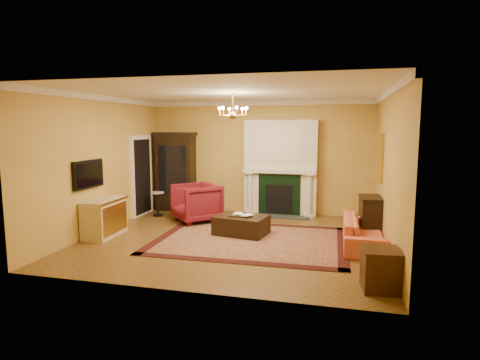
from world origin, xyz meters
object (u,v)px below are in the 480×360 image
(china_cabinet, at_px, (176,173))
(coral_sofa, at_px, (364,227))
(wingback_armchair, at_px, (196,201))
(end_table, at_px, (380,271))
(pedestal_table, at_px, (158,202))
(console_table, at_px, (370,217))
(commode, at_px, (105,218))
(leather_ottoman, at_px, (241,225))

(china_cabinet, bearing_deg, coral_sofa, -25.83)
(wingback_armchair, bearing_deg, end_table, 5.67)
(china_cabinet, bearing_deg, end_table, -42.22)
(pedestal_table, relative_size, console_table, 0.77)
(end_table, bearing_deg, pedestal_table, 144.90)
(wingback_armchair, distance_m, pedestal_table, 1.24)
(commode, bearing_deg, pedestal_table, 81.35)
(leather_ottoman, bearing_deg, wingback_armchair, 156.41)
(pedestal_table, distance_m, console_table, 5.30)
(china_cabinet, relative_size, commode, 1.94)
(end_table, bearing_deg, coral_sofa, 93.15)
(wingback_armchair, bearing_deg, commode, -84.22)
(console_table, relative_size, leather_ottoman, 0.77)
(wingback_armchair, height_order, console_table, wingback_armchair)
(wingback_armchair, distance_m, leather_ottoman, 1.68)
(commode, distance_m, leather_ottoman, 2.93)
(end_table, relative_size, leather_ottoman, 0.54)
(leather_ottoman, bearing_deg, coral_sofa, 4.86)
(china_cabinet, height_order, console_table, china_cabinet)
(china_cabinet, relative_size, console_table, 2.54)
(pedestal_table, bearing_deg, end_table, -35.10)
(console_table, bearing_deg, end_table, -95.20)
(china_cabinet, xyz_separation_m, commode, (-0.41, -2.91, -0.64))
(commode, bearing_deg, china_cabinet, 80.26)
(coral_sofa, distance_m, end_table, 2.18)
(wingback_armchair, relative_size, pedestal_table, 1.62)
(china_cabinet, height_order, coral_sofa, china_cabinet)
(pedestal_table, bearing_deg, china_cabinet, 79.38)
(end_table, bearing_deg, console_table, 88.85)
(wingback_armchair, xyz_separation_m, leather_ottoman, (1.37, -0.92, -0.30))
(wingback_armchair, relative_size, leather_ottoman, 0.96)
(coral_sofa, bearing_deg, end_table, -176.93)
(pedestal_table, relative_size, commode, 0.59)
(end_table, distance_m, console_table, 3.00)
(coral_sofa, xyz_separation_m, end_table, (0.12, -2.17, -0.09))
(china_cabinet, distance_m, console_table, 5.36)
(pedestal_table, distance_m, commode, 2.07)
(commode, bearing_deg, coral_sofa, 4.36)
(pedestal_table, height_order, coral_sofa, coral_sofa)
(coral_sofa, bearing_deg, wingback_armchair, 73.21)
(pedestal_table, xyz_separation_m, commode, (-0.25, -2.05, 0.03))
(commode, relative_size, coral_sofa, 0.56)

